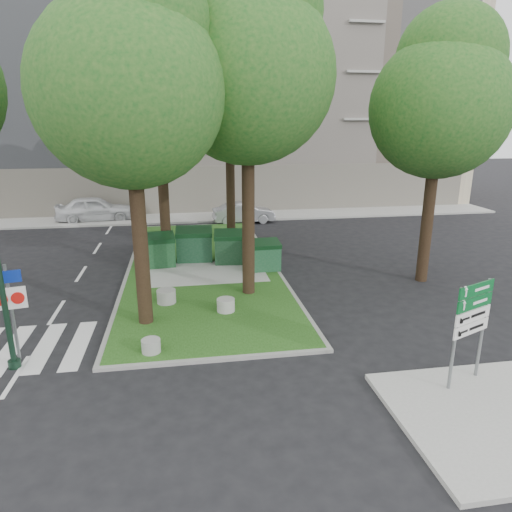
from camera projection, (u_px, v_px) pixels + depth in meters
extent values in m
plane|color=black|center=(199.00, 361.00, 11.99)|extent=(120.00, 120.00, 0.00)
cube|color=#1D4814|center=(202.00, 266.00, 19.62)|extent=(6.00, 16.00, 0.12)
cube|color=gray|center=(202.00, 267.00, 19.63)|extent=(6.30, 16.30, 0.10)
cube|color=#999993|center=(186.00, 218.00, 29.48)|extent=(42.00, 3.00, 0.12)
cube|color=silver|center=(62.00, 345.00, 12.83)|extent=(5.00, 3.00, 0.01)
cube|color=tan|center=(180.00, 94.00, 34.32)|extent=(41.00, 12.00, 16.00)
cylinder|color=black|center=(139.00, 228.00, 13.25)|extent=(0.44, 0.44, 6.16)
sphere|color=#154F19|center=(129.00, 92.00, 12.19)|extent=(5.20, 5.20, 5.20)
sphere|color=#154F19|center=(136.00, 21.00, 11.92)|extent=(3.90, 3.90, 3.90)
cylinder|color=black|center=(248.00, 203.00, 15.60)|extent=(0.44, 0.44, 6.72)
sphere|color=#154F19|center=(248.00, 76.00, 14.44)|extent=(5.60, 5.60, 5.60)
sphere|color=#154F19|center=(256.00, 11.00, 14.13)|extent=(4.20, 4.20, 4.20)
cylinder|color=black|center=(164.00, 197.00, 19.52)|extent=(0.44, 0.44, 5.88)
sphere|color=#154F19|center=(159.00, 110.00, 18.50)|extent=(4.80, 4.80, 4.80)
sphere|color=#154F19|center=(164.00, 66.00, 18.26)|extent=(3.60, 3.60, 3.60)
cylinder|color=black|center=(230.00, 175.00, 22.69)|extent=(0.44, 0.44, 7.00)
sphere|color=#154F19|center=(229.00, 84.00, 21.48)|extent=(5.80, 5.80, 5.80)
sphere|color=#154F19|center=(234.00, 38.00, 21.15)|extent=(4.35, 4.35, 4.35)
cylinder|color=black|center=(429.00, 207.00, 17.28)|extent=(0.44, 0.44, 5.88)
sphere|color=#154F19|center=(440.00, 108.00, 16.27)|extent=(5.00, 5.00, 5.00)
sphere|color=#154F19|center=(450.00, 58.00, 16.02)|extent=(3.75, 3.75, 3.75)
cube|color=#103D1B|center=(157.00, 253.00, 19.37)|extent=(1.55, 1.13, 1.14)
cube|color=black|center=(156.00, 238.00, 19.18)|extent=(1.60, 1.20, 0.33)
cube|color=#0F351D|center=(195.00, 247.00, 20.16)|extent=(1.59, 1.13, 1.20)
cube|color=black|center=(194.00, 232.00, 19.96)|extent=(1.65, 1.20, 0.35)
cube|color=black|center=(232.00, 249.00, 19.86)|extent=(1.56, 1.13, 1.15)
cube|color=black|center=(232.00, 235.00, 19.67)|extent=(1.62, 1.21, 0.33)
cube|color=#154626|center=(264.00, 258.00, 18.92)|extent=(1.33, 0.93, 1.02)
cube|color=black|center=(264.00, 244.00, 18.75)|extent=(1.38, 1.00, 0.29)
cylinder|color=gray|center=(151.00, 346.00, 12.19)|extent=(0.51, 0.51, 0.36)
cylinder|color=#9D9C98|center=(226.00, 305.00, 14.82)|extent=(0.58, 0.58, 0.42)
cylinder|color=gray|center=(166.00, 296.00, 15.50)|extent=(0.64, 0.64, 0.46)
cylinder|color=yellow|center=(248.00, 230.00, 24.41)|extent=(0.38, 0.38, 0.66)
cylinder|color=black|center=(15.00, 364.00, 11.67)|extent=(0.31, 0.31, 0.20)
cylinder|color=slate|center=(12.00, 313.00, 11.72)|extent=(0.10, 0.10, 2.64)
cube|color=navy|center=(6.00, 277.00, 11.44)|extent=(0.68, 0.17, 0.32)
cube|color=white|center=(10.00, 298.00, 11.60)|extent=(0.79, 0.19, 0.58)
cylinder|color=red|center=(2.00, 299.00, 11.57)|extent=(0.32, 0.09, 0.32)
cylinder|color=red|center=(18.00, 298.00, 11.63)|extent=(0.32, 0.09, 0.32)
cylinder|color=slate|center=(455.00, 339.00, 10.23)|extent=(0.10, 0.10, 2.49)
cylinder|color=slate|center=(483.00, 329.00, 10.77)|extent=(0.10, 0.10, 2.49)
cube|color=#0A5423|center=(476.00, 289.00, 10.19)|extent=(1.16, 0.52, 0.29)
cube|color=#0A5423|center=(474.00, 302.00, 10.28)|extent=(1.16, 0.52, 0.29)
cube|color=white|center=(472.00, 315.00, 10.37)|extent=(1.16, 0.52, 0.29)
cube|color=white|center=(470.00, 328.00, 10.46)|extent=(1.16, 0.52, 0.29)
imported|color=silver|center=(95.00, 209.00, 28.54)|extent=(4.82, 2.35, 1.58)
imported|color=#95969C|center=(244.00, 213.00, 28.16)|extent=(3.88, 1.58, 1.25)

